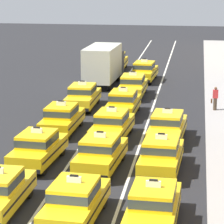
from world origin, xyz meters
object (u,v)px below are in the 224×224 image
(taxi_center_sixth, at_px, (144,71))
(box_truck_left_fifth, at_px, (104,63))
(taxi_right_second, at_px, (161,154))
(pedestrian_by_storefront, at_px, (215,98))
(taxi_right_nearest, at_px, (153,205))
(taxi_left_second, at_px, (38,147))
(taxi_center_fifth, at_px, (133,85))
(taxi_center_third, at_px, (112,124))
(taxi_center_fourth, at_px, (123,103))
(taxi_right_third, at_px, (167,126))
(taxi_left_sixth, at_px, (116,61))
(taxi_left_third, at_px, (62,118))
(taxi_center_second, at_px, (101,152))
(taxi_center_nearest, at_px, (75,200))
(taxi_left_fourth, at_px, (83,96))

(taxi_center_sixth, bearing_deg, box_truck_left_fifth, -148.57)
(taxi_right_second, bearing_deg, pedestrian_by_storefront, 77.26)
(taxi_right_nearest, bearing_deg, taxi_left_second, 133.96)
(taxi_left_second, xyz_separation_m, taxi_center_fifth, (2.92, 16.22, 0.00))
(box_truck_left_fifth, bearing_deg, taxi_right_nearest, -77.06)
(taxi_center_fifth, bearing_deg, taxi_center_third, -89.51)
(box_truck_left_fifth, relative_size, pedestrian_by_storefront, 4.41)
(taxi_left_second, height_order, taxi_center_sixth, same)
(taxi_center_fourth, distance_m, taxi_right_nearest, 17.20)
(box_truck_left_fifth, relative_size, taxi_right_third, 1.51)
(taxi_center_sixth, relative_size, taxi_right_second, 1.00)
(taxi_left_sixth, distance_m, taxi_center_sixth, 5.89)
(taxi_left_third, relative_size, taxi_center_second, 0.99)
(taxi_right_nearest, bearing_deg, pedestrian_by_storefront, 81.81)
(taxi_center_third, bearing_deg, taxi_center_second, -87.81)
(taxi_right_nearest, bearing_deg, taxi_right_third, 90.55)
(taxi_left_second, relative_size, taxi_left_sixth, 1.02)
(taxi_left_third, height_order, taxi_center_second, same)
(taxi_center_second, relative_size, taxi_right_second, 1.01)
(taxi_center_fourth, distance_m, taxi_right_second, 11.06)
(taxi_left_sixth, height_order, taxi_right_nearest, same)
(taxi_center_second, xyz_separation_m, pedestrian_by_storefront, (5.73, 12.52, 0.07))
(taxi_right_second, relative_size, taxi_right_third, 1.00)
(taxi_center_third, height_order, taxi_center_fifth, same)
(taxi_left_sixth, xyz_separation_m, taxi_center_third, (2.99, -22.68, 0.00))
(taxi_center_sixth, relative_size, taxi_right_nearest, 1.01)
(taxi_center_fourth, xyz_separation_m, taxi_right_second, (3.19, -10.59, 0.00))
(pedestrian_by_storefront, bearing_deg, taxi_center_second, -114.61)
(taxi_center_nearest, distance_m, taxi_right_nearest, 3.02)
(taxi_center_third, bearing_deg, taxi_right_nearest, -74.03)
(pedestrian_by_storefront, bearing_deg, taxi_center_nearest, -107.02)
(box_truck_left_fifth, distance_m, taxi_center_fourth, 10.68)
(taxi_left_sixth, height_order, taxi_center_fifth, same)
(taxi_left_second, distance_m, taxi_left_sixth, 27.52)
(taxi_left_second, relative_size, taxi_left_third, 1.01)
(taxi_left_fourth, relative_size, taxi_center_second, 0.98)
(box_truck_left_fifth, height_order, taxi_center_nearest, box_truck_left_fifth)
(pedestrian_by_storefront, bearing_deg, taxi_left_sixth, 120.23)
(taxi_center_nearest, relative_size, taxi_center_fifth, 1.02)
(box_truck_left_fifth, xyz_separation_m, taxi_center_nearest, (3.21, -27.07, -0.90))
(taxi_left_third, height_order, taxi_right_nearest, same)
(taxi_center_fourth, bearing_deg, pedestrian_by_storefront, 16.86)
(taxi_left_third, xyz_separation_m, taxi_center_second, (3.36, -6.19, 0.00))
(taxi_left_third, height_order, box_truck_left_fifth, box_truck_left_fifth)
(taxi_center_fourth, xyz_separation_m, taxi_right_nearest, (3.31, -16.88, 0.00))
(taxi_center_nearest, height_order, taxi_right_nearest, same)
(taxi_left_second, xyz_separation_m, taxi_center_nearest, (3.24, -6.44, 0.00))
(taxi_left_third, distance_m, taxi_center_third, 3.33)
(taxi_left_fourth, height_order, taxi_right_third, same)
(taxi_left_third, bearing_deg, taxi_right_second, -44.08)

